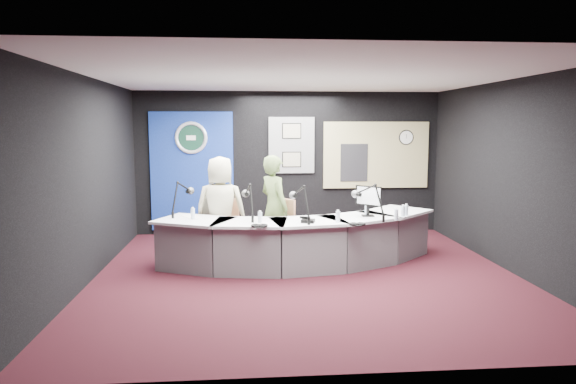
{
  "coord_description": "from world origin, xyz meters",
  "views": [
    {
      "loc": [
        -0.86,
        -7.12,
        2.12
      ],
      "look_at": [
        -0.2,
        0.8,
        1.1
      ],
      "focal_mm": 32.0,
      "sensor_mm": 36.0,
      "label": 1
    }
  ],
  "objects": [
    {
      "name": "booth_window_frame",
      "position": [
        1.75,
        2.97,
        1.55
      ],
      "size": [
        2.12,
        0.06,
        1.32
      ],
      "primitive_type": "cube",
      "color": "tan",
      "rests_on": "wall_back"
    },
    {
      "name": "boom_mic_b",
      "position": [
        -0.81,
        0.45,
        1.05
      ],
      "size": [
        0.22,
        0.73,
        0.6
      ],
      "primitive_type": null,
      "color": "black",
      "rests_on": "broadcast_desk"
    },
    {
      "name": "water_bottles",
      "position": [
        -0.02,
        0.3,
        0.84
      ],
      "size": [
        3.32,
        0.56,
        0.18
      ],
      "primitive_type": null,
      "color": "silver",
      "rests_on": "broadcast_desk"
    },
    {
      "name": "wall_back",
      "position": [
        0.0,
        3.0,
        1.4
      ],
      "size": [
        6.0,
        0.02,
        2.8
      ],
      "primitive_type": "cube",
      "color": "black",
      "rests_on": "ground"
    },
    {
      "name": "notepad",
      "position": [
        -0.63,
        -0.03,
        0.75
      ],
      "size": [
        0.35,
        0.4,
        0.0
      ],
      "primitive_type": "cube",
      "rotation": [
        0.0,
        0.0,
        -0.4
      ],
      "color": "white",
      "rests_on": "broadcast_desk"
    },
    {
      "name": "wall_right",
      "position": [
        3.0,
        0.0,
        1.4
      ],
      "size": [
        0.02,
        6.0,
        2.8
      ],
      "primitive_type": "cube",
      "color": "black",
      "rests_on": "ground"
    },
    {
      "name": "boom_mic_c",
      "position": [
        -0.07,
        0.19,
        1.05
      ],
      "size": [
        0.29,
        0.72,
        0.6
      ],
      "primitive_type": null,
      "color": "black",
      "rests_on": "broadcast_desk"
    },
    {
      "name": "backdrop_panel",
      "position": [
        -1.9,
        2.97,
        1.25
      ],
      "size": [
        1.6,
        0.05,
        2.3
      ],
      "primitive_type": "cube",
      "color": "navy",
      "rests_on": "wall_back"
    },
    {
      "name": "computer_monitor",
      "position": [
        1.0,
        0.5,
        1.07
      ],
      "size": [
        0.36,
        0.36,
        0.33
      ],
      "primitive_type": "cube",
      "rotation": [
        0.0,
        0.0,
        -0.77
      ],
      "color": "black",
      "rests_on": "broadcast_desk"
    },
    {
      "name": "ground",
      "position": [
        0.0,
        0.0,
        0.0
      ],
      "size": [
        6.0,
        6.0,
        0.0
      ],
      "primitive_type": "plane",
      "color": "black",
      "rests_on": "ground"
    },
    {
      "name": "armchair_right",
      "position": [
        -0.41,
        0.92,
        0.52
      ],
      "size": [
        0.82,
        0.82,
        1.03
      ],
      "primitive_type": null,
      "rotation": [
        0.0,
        0.0,
        -0.91
      ],
      "color": "#A96D4D",
      "rests_on": "ground"
    },
    {
      "name": "wall_left",
      "position": [
        -3.0,
        0.0,
        1.4
      ],
      "size": [
        0.02,
        6.0,
        2.8
      ],
      "primitive_type": "cube",
      "color": "black",
      "rests_on": "ground"
    },
    {
      "name": "wall_front",
      "position": [
        0.0,
        -3.0,
        1.4
      ],
      "size": [
        6.0,
        0.02,
        2.8
      ],
      "primitive_type": "cube",
      "color": "black",
      "rests_on": "ground"
    },
    {
      "name": "framed_photo_lower",
      "position": [
        0.05,
        2.94,
        1.47
      ],
      "size": [
        0.34,
        0.02,
        0.27
      ],
      "primitive_type": "cube",
      "color": "gray",
      "rests_on": "pinboard"
    },
    {
      "name": "desk_phone",
      "position": [
        0.03,
        0.06,
        0.78
      ],
      "size": [
        0.22,
        0.2,
        0.05
      ],
      "primitive_type": "cube",
      "rotation": [
        0.0,
        0.0,
        -0.3
      ],
      "color": "black",
      "rests_on": "broadcast_desk"
    },
    {
      "name": "booth_glow",
      "position": [
        1.75,
        2.96,
        1.55
      ],
      "size": [
        2.0,
        0.02,
        1.2
      ],
      "primitive_type": "cube",
      "color": "#FFDBA1",
      "rests_on": "booth_window_frame"
    },
    {
      "name": "paper_stack",
      "position": [
        -1.7,
        0.71,
        0.75
      ],
      "size": [
        0.33,
        0.36,
        0.0
      ],
      "primitive_type": "cube",
      "rotation": [
        0.0,
        0.0,
        0.56
      ],
      "color": "white",
      "rests_on": "broadcast_desk"
    },
    {
      "name": "person_woman",
      "position": [
        -0.41,
        0.92,
        0.83
      ],
      "size": [
        0.66,
        0.73,
        1.67
      ],
      "primitive_type": "imported",
      "rotation": [
        0.0,
        0.0,
        2.11
      ],
      "color": "#546A37",
      "rests_on": "ground"
    },
    {
      "name": "equipment_rack",
      "position": [
        1.3,
        2.94,
        1.4
      ],
      "size": [
        0.55,
        0.02,
        0.75
      ],
      "primitive_type": "cube",
      "color": "black",
      "rests_on": "booth_window_frame"
    },
    {
      "name": "wall_clock",
      "position": [
        2.35,
        2.94,
        1.9
      ],
      "size": [
        0.28,
        0.01,
        0.28
      ],
      "primitive_type": "cylinder",
      "rotation": [
        1.57,
        0.0,
        0.0
      ],
      "color": "white",
      "rests_on": "booth_window_frame"
    },
    {
      "name": "agency_seal",
      "position": [
        -1.9,
        2.93,
        1.9
      ],
      "size": [
        0.63,
        0.07,
        0.63
      ],
      "primitive_type": "torus",
      "rotation": [
        1.57,
        0.0,
        0.0
      ],
      "color": "silver",
      "rests_on": "backdrop_panel"
    },
    {
      "name": "framed_photo_upper",
      "position": [
        0.05,
        2.94,
        2.03
      ],
      "size": [
        0.34,
        0.02,
        0.27
      ],
      "primitive_type": "cube",
      "color": "gray",
      "rests_on": "pinboard"
    },
    {
      "name": "broadcast_desk",
      "position": [
        -0.05,
        0.55,
        0.38
      ],
      "size": [
        4.5,
        1.9,
        0.75
      ],
      "primitive_type": null,
      "color": "silver",
      "rests_on": "ground"
    },
    {
      "name": "pinboard",
      "position": [
        0.05,
        2.97,
        1.75
      ],
      "size": [
        0.9,
        0.04,
        1.1
      ],
      "primitive_type": "cube",
      "color": "slate",
      "rests_on": "wall_back"
    },
    {
      "name": "headphones_near",
      "position": [
        0.69,
        -0.2,
        0.77
      ],
      "size": [
        0.19,
        0.19,
        0.03
      ],
      "primitive_type": "torus",
      "color": "black",
      "rests_on": "broadcast_desk"
    },
    {
      "name": "draped_jacket",
      "position": [
        -1.34,
        1.21,
        0.62
      ],
      "size": [
        0.51,
        0.22,
        0.7
      ],
      "primitive_type": "cube",
      "rotation": [
        0.0,
        0.0,
        -0.25
      ],
      "color": "#676557",
      "rests_on": "armchair_left"
    },
    {
      "name": "headphones_far",
      "position": [
        -0.68,
        -0.2,
        0.77
      ],
      "size": [
        0.22,
        0.22,
        0.04
      ],
      "primitive_type": "torus",
      "color": "black",
      "rests_on": "broadcast_desk"
    },
    {
      "name": "boom_mic_d",
      "position": [
        0.97,
        0.29,
        1.05
      ],
      "size": [
        0.42,
        0.66,
        0.6
      ],
      "primitive_type": null,
      "color": "black",
      "rests_on": "broadcast_desk"
    },
    {
      "name": "person_man",
      "position": [
        -1.26,
        0.97,
        0.83
      ],
      "size": [
        0.85,
        0.6,
        1.66
      ],
      "primitive_type": "imported",
      "rotation": [
        0.0,
        0.0,
        3.05
      ],
      "color": "beige",
      "rests_on": "ground"
    },
    {
      "name": "armchair_left",
      "position": [
        -1.26,
        0.97,
        0.45
      ],
      "size": [
        0.61,
        0.61,
        0.89
      ],
      "primitive_type": null,
      "rotation": [
        0.0,
        0.0,
        -0.25
      ],
      "color": "#A96D4D",
      "rests_on": "ground"
    },
    {
      "name": "ceiling",
      "position": [
        0.0,
        0.0,
        2.8
      ],
      "size": [
        6.0,
        6.0,
        0.02
      ],
      "primitive_type": "cube",
      "color": "silver",
      "rests_on": "ground"
    },
    {
      "name": "boom_mic_a",
      "position": [
        -1.85,
        0.87,
        1.05
      ],
      "size": [
        0.33,
        0.7,
        0.6
      ],
      "primitive_type": null,
      "color": "black",
      "rests_on": "broadcast_desk"
    },
    {
      "name": "seal_center",
      "position": [
        -1.9,
        2.94,
        1.9
      ],
      "size": [
        0.48,
        0.01,
        0.48
      ],
      "primitive_type": "cylinder",
      "rotation": [
        1.57,
        0.0,
        0.0
      ],
      "color": "black",
      "rests_on": "backdrop_panel"
    }
  ]
}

